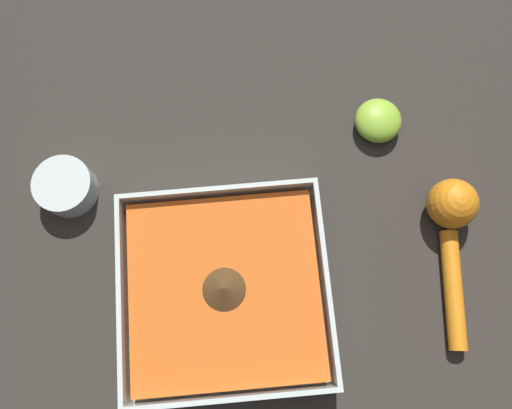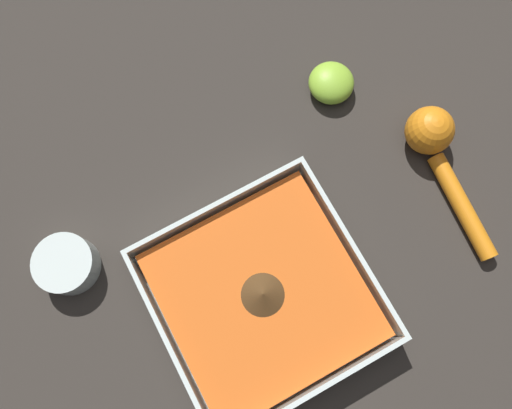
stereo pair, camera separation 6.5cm
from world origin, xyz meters
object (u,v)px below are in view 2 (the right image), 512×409
spice_bowl (67,264)px  lemon_half (331,83)px  square_dish (263,296)px  lemon_squeezer (437,147)px

spice_bowl → lemon_half: 0.43m
square_dish → spice_bowl: square_dish is taller
spice_bowl → lemon_squeezer: size_ratio=0.36×
spice_bowl → lemon_half: (-0.43, -0.06, -0.00)m
lemon_squeezer → lemon_half: (0.07, -0.15, -0.01)m
square_dish → lemon_squeezer: bearing=-168.6°
lemon_squeezer → spice_bowl: bearing=85.0°
lemon_half → spice_bowl: bearing=7.8°
spice_bowl → lemon_squeezer: lemon_squeezer is taller
spice_bowl → lemon_squeezer: bearing=169.3°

